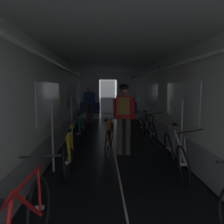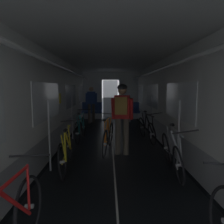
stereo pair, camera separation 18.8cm
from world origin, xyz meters
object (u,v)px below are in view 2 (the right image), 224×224
object	(u,v)px
person_standing_near_bench	(91,102)
bicycle_teal	(81,128)
bicycle_yellow	(66,151)
bicycle_orange_in_aisle	(108,137)
bench_seat_far_left	(92,110)
person_cyclist_aisle	(122,111)
bench_seat_far_right	(129,110)
bicycle_silver	(172,153)
bicycle_black	(147,129)

from	to	relation	value
person_standing_near_bench	bicycle_teal	bearing A→B (deg)	-91.47
bicycle_yellow	bicycle_orange_in_aisle	xyz separation A→B (m)	(0.84, 1.18, 0.00)
bicycle_teal	person_standing_near_bench	bearing A→B (deg)	88.53
bench_seat_far_left	bicycle_orange_in_aisle	size ratio (longest dim) A/B	0.58
bicycle_teal	person_cyclist_aisle	world-z (taller)	person_cyclist_aisle
bench_seat_far_left	bicycle_yellow	world-z (taller)	bench_seat_far_left
bench_seat_far_right	bicycle_orange_in_aisle	xyz separation A→B (m)	(-1.02, -4.73, -0.18)
bicycle_silver	bicycle_black	bearing A→B (deg)	91.37
bicycle_yellow	bicycle_black	size ratio (longest dim) A/B	1.00
bench_seat_far_right	bicycle_orange_in_aisle	size ratio (longest dim) A/B	0.58
bicycle_orange_in_aisle	person_standing_near_bench	size ratio (longest dim) A/B	1.00
bicycle_yellow	person_standing_near_bench	bearing A→B (deg)	89.27
bench_seat_far_right	bicycle_teal	distance (m)	4.06
person_standing_near_bench	bench_seat_far_left	bearing A→B (deg)	90.41
person_cyclist_aisle	person_standing_near_bench	distance (m)	4.76
bench_seat_far_left	bicycle_teal	distance (m)	3.60
bicycle_black	bench_seat_far_right	bearing A→B (deg)	92.58
bench_seat_far_left	bicycle_black	size ratio (longest dim) A/B	0.58
bench_seat_far_left	bench_seat_far_right	bearing A→B (deg)	0.00
bicycle_silver	bicycle_teal	xyz separation A→B (m)	(-2.10, 2.48, 0.00)
bicycle_silver	bicycle_orange_in_aisle	distance (m)	1.84
bench_seat_far_right	bicycle_silver	world-z (taller)	bicycle_silver
bicycle_yellow	person_standing_near_bench	world-z (taller)	person_standing_near_bench
bicycle_silver	bicycle_black	distance (m)	2.39
person_standing_near_bench	bicycle_orange_in_aisle	bearing A→B (deg)	-79.93
bicycle_silver	person_standing_near_bench	distance (m)	6.08
bench_seat_far_right	bicycle_teal	world-z (taller)	bench_seat_far_right
bicycle_teal	person_standing_near_bench	distance (m)	3.28
bicycle_black	bicycle_teal	distance (m)	2.05
bench_seat_far_right	bicycle_yellow	size ratio (longest dim) A/B	0.58
bicycle_yellow	person_cyclist_aisle	bearing A→B (deg)	37.50
bench_seat_far_right	person_cyclist_aisle	world-z (taller)	person_cyclist_aisle
bicycle_teal	bicycle_orange_in_aisle	world-z (taller)	same
bicycle_yellow	bicycle_teal	distance (m)	2.31
bench_seat_far_left	bicycle_black	distance (m)	4.18
bicycle_silver	bench_seat_far_right	bearing A→B (deg)	92.10
bench_seat_far_left	bicycle_teal	size ratio (longest dim) A/B	0.58
bench_seat_far_left	bicycle_orange_in_aisle	world-z (taller)	bench_seat_far_left
bicycle_black	bicycle_orange_in_aisle	xyz separation A→B (m)	(-1.19, -1.04, 0.00)
person_cyclist_aisle	person_standing_near_bench	size ratio (longest dim) A/B	1.03
person_cyclist_aisle	bench_seat_far_left	bearing A→B (deg)	102.59
person_cyclist_aisle	bicycle_orange_in_aisle	world-z (taller)	person_cyclist_aisle
bench_seat_far_right	bicycle_black	distance (m)	3.70
person_standing_near_bench	bench_seat_far_right	bearing A→B (deg)	11.83
bicycle_teal	person_cyclist_aisle	size ratio (longest dim) A/B	0.98
bench_seat_far_right	person_standing_near_bench	bearing A→B (deg)	-168.17
bicycle_orange_in_aisle	person_cyclist_aisle	bearing A→B (deg)	-38.26
bicycle_yellow	bicycle_teal	bearing A→B (deg)	90.31
person_cyclist_aisle	bicycle_orange_in_aisle	xyz separation A→B (m)	(-0.34, 0.27, -0.69)
bench_seat_far_right	person_cyclist_aisle	distance (m)	5.07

